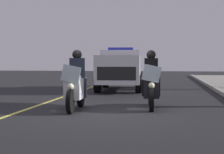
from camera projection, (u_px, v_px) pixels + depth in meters
The scene contains 5 objects.
ground_plane at pixel (105, 112), 9.54m from camera, with size 80.00×80.00×0.00m, color black.
lane_stripe_center at pixel (24, 110), 9.90m from camera, with size 48.00×0.12×0.01m, color #E0D14C.
police_motorcycle_lead_left at pixel (76, 85), 9.93m from camera, with size 2.14×0.60×1.72m.
police_motorcycle_lead_right at pixel (151, 85), 10.32m from camera, with size 2.14×0.60×1.72m.
police_suv at pixel (121, 68), 16.82m from camera, with size 5.01×2.31×2.05m.
Camera 1 is at (9.34, 1.66, 1.38)m, focal length 56.06 mm.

